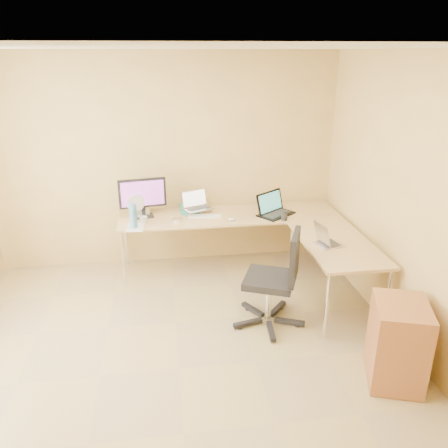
{
  "coord_description": "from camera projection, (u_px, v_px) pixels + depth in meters",
  "views": [
    {
      "loc": [
        -0.06,
        -3.21,
        2.58
      ],
      "look_at": [
        0.55,
        1.1,
        0.9
      ],
      "focal_mm": 36.02,
      "sensor_mm": 36.0,
      "label": 1
    }
  ],
  "objects": [
    {
      "name": "floor",
      "position": [
        179.0,
        369.0,
        3.9
      ],
      "size": [
        4.5,
        4.5,
        0.0
      ],
      "primitive_type": "plane",
      "color": "tan",
      "rests_on": "ground"
    },
    {
      "name": "ceiling",
      "position": [
        165.0,
        48.0,
        2.96
      ],
      "size": [
        4.5,
        4.5,
        0.0
      ],
      "primitive_type": "plane",
      "rotation": [
        3.14,
        0.0,
        0.0
      ],
      "color": "white",
      "rests_on": "ground"
    },
    {
      "name": "wall_back",
      "position": [
        167.0,
        162.0,
        5.51
      ],
      "size": [
        4.5,
        0.0,
        4.5
      ],
      "primitive_type": "plane",
      "rotation": [
        1.57,
        0.0,
        0.0
      ],
      "color": "tan",
      "rests_on": "ground"
    },
    {
      "name": "wall_right",
      "position": [
        428.0,
        217.0,
        3.71
      ],
      "size": [
        0.0,
        4.5,
        4.5
      ],
      "primitive_type": "plane",
      "rotation": [
        1.57,
        0.0,
        -1.57
      ],
      "color": "tan",
      "rests_on": "ground"
    },
    {
      "name": "desk_main",
      "position": [
        229.0,
        242.0,
        5.57
      ],
      "size": [
        2.65,
        0.7,
        0.73
      ],
      "primitive_type": "cube",
      "color": "tan",
      "rests_on": "ground"
    },
    {
      "name": "desk_return",
      "position": [
        334.0,
        274.0,
        4.78
      ],
      "size": [
        0.7,
        1.3,
        0.73
      ],
      "primitive_type": "cube",
      "color": "tan",
      "rests_on": "ground"
    },
    {
      "name": "monitor",
      "position": [
        143.0,
        198.0,
        5.27
      ],
      "size": [
        0.57,
        0.27,
        0.47
      ],
      "primitive_type": "cube",
      "rotation": [
        0.0,
        0.0,
        0.17
      ],
      "color": "black",
      "rests_on": "desk_main"
    },
    {
      "name": "book_stack",
      "position": [
        189.0,
        209.0,
        5.55
      ],
      "size": [
        0.23,
        0.31,
        0.05
      ],
      "primitive_type": "cube",
      "rotation": [
        0.0,
        0.0,
        0.03
      ],
      "color": "teal",
      "rests_on": "desk_main"
    },
    {
      "name": "laptop_center",
      "position": [
        197.0,
        200.0,
        5.43
      ],
      "size": [
        0.41,
        0.37,
        0.22
      ],
      "primitive_type": "cube",
      "rotation": [
        0.0,
        0.0,
        0.41
      ],
      "color": "silver",
      "rests_on": "desk_main"
    },
    {
      "name": "laptop_black",
      "position": [
        276.0,
        204.0,
        5.37
      ],
      "size": [
        0.54,
        0.51,
        0.27
      ],
      "primitive_type": "cube",
      "rotation": [
        0.0,
        0.0,
        0.64
      ],
      "color": "black",
      "rests_on": "desk_main"
    },
    {
      "name": "keyboard",
      "position": [
        205.0,
        216.0,
        5.35
      ],
      "size": [
        0.4,
        0.15,
        0.02
      ],
      "primitive_type": "cube",
      "rotation": [
        0.0,
        0.0,
        -0.12
      ],
      "color": "silver",
      "rests_on": "desk_main"
    },
    {
      "name": "mouse",
      "position": [
        232.0,
        219.0,
        5.23
      ],
      "size": [
        0.11,
        0.07,
        0.04
      ],
      "primitive_type": "ellipsoid",
      "rotation": [
        0.0,
        0.0,
        0.09
      ],
      "color": "beige",
      "rests_on": "desk_main"
    },
    {
      "name": "mug",
      "position": [
        144.0,
        220.0,
        5.13
      ],
      "size": [
        0.1,
        0.1,
        0.09
      ],
      "primitive_type": "imported",
      "rotation": [
        0.0,
        0.0,
        0.04
      ],
      "color": "silver",
      "rests_on": "desk_main"
    },
    {
      "name": "cd_stack",
      "position": [
        177.0,
        220.0,
        5.21
      ],
      "size": [
        0.16,
        0.16,
        0.03
      ],
      "primitive_type": "cylinder",
      "rotation": [
        0.0,
        0.0,
        -0.32
      ],
      "color": "silver",
      "rests_on": "desk_main"
    },
    {
      "name": "water_bottle",
      "position": [
        133.0,
        216.0,
        4.97
      ],
      "size": [
        0.09,
        0.09,
        0.28
      ],
      "primitive_type": "cylinder",
      "rotation": [
        0.0,
        0.0,
        -0.14
      ],
      "color": "#4F88B8",
      "rests_on": "desk_main"
    },
    {
      "name": "papers",
      "position": [
        135.0,
        227.0,
        5.03
      ],
      "size": [
        0.2,
        0.28,
        0.01
      ],
      "primitive_type": "cube",
      "rotation": [
        0.0,
        0.0,
        -0.05
      ],
      "color": "white",
      "rests_on": "desk_main"
    },
    {
      "name": "white_box",
      "position": [
        140.0,
        212.0,
        5.42
      ],
      "size": [
        0.23,
        0.18,
        0.07
      ],
      "primitive_type": "cube",
      "rotation": [
        0.0,
        0.0,
        0.21
      ],
      "color": "white",
      "rests_on": "desk_main"
    },
    {
      "name": "desk_fan",
      "position": [
        136.0,
        207.0,
        5.29
      ],
      "size": [
        0.27,
        0.27,
        0.27
      ],
      "primitive_type": "cylinder",
      "rotation": [
        0.0,
        0.0,
        0.36
      ],
      "color": "silver",
      "rests_on": "desk_main"
    },
    {
      "name": "black_cup",
      "position": [
        284.0,
        215.0,
        5.23
      ],
      "size": [
        0.08,
        0.08,
        0.12
      ],
      "primitive_type": "cylinder",
      "rotation": [
        0.0,
        0.0,
        -0.1
      ],
      "color": "black",
      "rests_on": "desk_main"
    },
    {
      "name": "laptop_return",
      "position": [
        330.0,
        236.0,
        4.55
      ],
      "size": [
        0.35,
        0.3,
        0.2
      ],
      "primitive_type": "cube",
      "rotation": [
        0.0,
        0.0,
        1.82
      ],
      "color": "silver",
      "rests_on": "desk_return"
    },
    {
      "name": "office_chair",
      "position": [
        269.0,
        278.0,
        4.39
      ],
      "size": [
        0.79,
        0.79,
        1.01
      ],
      "primitive_type": "cube",
      "rotation": [
        0.0,
        0.0,
        -0.4
      ],
      "color": "black",
      "rests_on": "ground"
    },
    {
      "name": "cabinet",
      "position": [
        397.0,
        343.0,
        3.66
      ],
      "size": [
        0.55,
        0.62,
        0.71
      ],
      "primitive_type": "cube",
      "rotation": [
        0.0,
        0.0,
        -0.32
      ],
      "color": "#A26348",
      "rests_on": "ground"
    }
  ]
}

